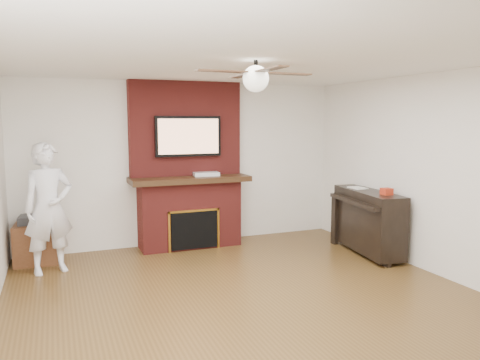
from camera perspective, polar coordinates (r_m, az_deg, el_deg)
name	(u,v)px	position (r m, az deg, el deg)	size (l,w,h in m)	color
room_shell	(255,187)	(4.72, 1.88, -0.81)	(5.36, 5.86, 2.86)	#4C3316
fireplace	(188,181)	(7.14, -6.35, -0.17)	(1.78, 0.64, 2.50)	maroon
tv	(188,136)	(7.04, -6.33, 5.32)	(1.00, 0.08, 0.60)	black
ceiling_fan	(256,78)	(4.70, 1.93, 12.38)	(1.21, 1.21, 0.31)	black
person	(49,208)	(6.32, -22.30, -3.20)	(0.60, 0.40, 1.65)	white
side_table	(37,241)	(6.96, -23.46, -6.78)	(0.60, 0.60, 0.65)	#5C321A
piano	(368,220)	(6.99, 15.29, -4.74)	(0.69, 1.44, 1.01)	black
cable_box	(206,174)	(7.11, -4.15, 0.73)	(0.38, 0.22, 0.05)	silver
candle_orange	(186,244)	(7.15, -6.62, -7.78)	(0.07, 0.07, 0.13)	orange
candle_green	(197,245)	(7.14, -5.28, -7.94)	(0.07, 0.07, 0.09)	#32742E
candle_cream	(202,244)	(7.18, -4.64, -7.79)	(0.09, 0.09, 0.10)	beige
candle_blue	(201,245)	(7.18, -4.78, -7.87)	(0.06, 0.06, 0.09)	#2C5C84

